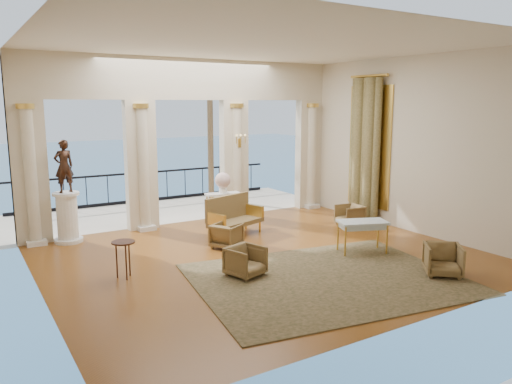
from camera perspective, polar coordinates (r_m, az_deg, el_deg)
floor at (r=10.98m, az=0.94°, el=-7.46°), size 9.00×9.00×0.00m
room_walls at (r=9.55m, az=4.61°, el=7.46°), size 9.00×9.00×9.00m
arcade at (r=13.86m, az=-7.59°, el=7.00°), size 9.00×0.56×4.50m
terrace at (r=16.03m, az=-10.25°, el=-2.16°), size 10.00×3.60×0.10m
balustrade at (r=17.42m, az=-12.22°, el=0.29°), size 9.00×0.06×1.03m
palm_tree at (r=17.23m, az=-5.33°, el=12.66°), size 2.00×2.00×4.50m
sea at (r=69.68m, az=-26.56°, el=1.37°), size 160.00×160.00×0.00m
curtain at (r=14.37m, az=12.29°, el=4.71°), size 0.33×1.40×4.09m
window_frame at (r=14.49m, az=12.84°, el=5.06°), size 0.04×1.60×3.40m
wall_sconce at (r=14.24m, az=-1.86°, el=5.73°), size 0.30×0.11×0.33m
rug at (r=9.75m, az=8.11°, el=-9.80°), size 5.48×4.57×0.02m
armchair_a at (r=9.74m, az=-1.21°, el=-7.76°), size 0.79×0.76×0.65m
armchair_b at (r=10.42m, az=20.61°, el=-7.12°), size 0.92×0.91×0.69m
armchair_c at (r=13.84m, az=10.67°, el=-2.54°), size 0.67×0.70×0.65m
armchair_d at (r=11.62m, az=-3.38°, el=-4.87°), size 0.80×0.81×0.63m
settee at (r=12.70m, az=-2.68°, el=-2.72°), size 1.64×1.07×1.00m
game_table at (r=11.38m, az=12.08°, el=-3.63°), size 1.20×0.93×0.73m
pedestal at (r=12.82m, az=-20.75°, el=-2.83°), size 0.67×0.67×1.22m
statue at (r=12.62m, az=-21.11°, el=2.76°), size 0.51×0.38×1.25m
console_table at (r=13.65m, az=-3.79°, el=-0.75°), size 0.99×0.50×0.90m
urn at (r=13.57m, az=-3.82°, el=1.23°), size 0.43×0.43×0.57m
side_table at (r=9.88m, az=-14.91°, el=-6.05°), size 0.45×0.45×0.73m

